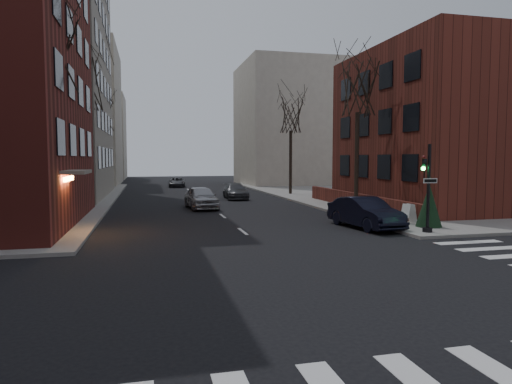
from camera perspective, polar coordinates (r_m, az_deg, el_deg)
ground at (r=10.84m, az=11.81°, el=-14.78°), size 160.00×160.00×0.00m
sidewalk_far_right at (r=51.67m, az=26.91°, el=-0.02°), size 44.00×44.00×0.15m
building_right_brick at (r=35.21m, az=23.24°, el=7.15°), size 12.00×14.00×11.00m
low_wall_right at (r=31.54m, az=12.42°, el=-1.06°), size 0.35×16.00×1.00m
building_distant_la at (r=65.35m, az=-22.98°, el=8.74°), size 14.00×16.00×18.00m
building_distant_ra at (r=62.52m, az=4.75°, el=8.36°), size 14.00×14.00×16.00m
building_distant_lb at (r=81.78m, az=-19.57°, el=6.46°), size 10.00×12.00×14.00m
traffic_signal at (r=22.10m, az=20.61°, el=-0.19°), size 0.76×0.44×4.00m
tree_left_a at (r=24.18m, az=-24.53°, el=15.70°), size 4.18×4.18×10.26m
tree_left_b at (r=35.93m, az=-20.80°, el=12.62°), size 4.40×4.40×10.80m
tree_left_c at (r=49.66m, az=-18.69°, el=9.26°), size 3.96×3.96×9.72m
tree_right_a at (r=30.62m, az=12.61°, el=12.63°), size 3.96×3.96×9.72m
tree_right_b at (r=43.51m, az=4.38°, el=9.62°), size 3.74×3.74×9.18m
streetlamp_near at (r=31.49m, az=-20.42°, el=5.30°), size 0.36×0.36×6.28m
streetlamp_far at (r=51.40m, az=-17.71°, el=4.87°), size 0.36×0.36×6.28m
parked_sedan at (r=23.57m, az=13.46°, el=-2.53°), size 2.28×4.92×1.56m
car_lane_silver at (r=31.94m, az=-6.88°, el=-0.66°), size 2.24×4.78×1.58m
car_lane_gray at (r=39.35m, az=-2.58°, el=0.09°), size 2.03×4.59×1.31m
car_lane_far at (r=56.38m, az=-9.84°, el=1.22°), size 2.26×4.34×1.17m
sandwich_board at (r=24.91m, az=18.53°, el=-2.56°), size 0.53×0.68×1.01m
evergreen_shrub at (r=23.96m, az=20.83°, el=-1.59°), size 1.38×1.38×2.09m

